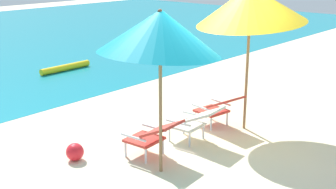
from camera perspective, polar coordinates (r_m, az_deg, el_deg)
The scene contains 8 objects.
ground_plane at distance 10.57m, azimuth -14.17°, elevation -0.23°, with size 40.00×40.00×0.00m, color beige.
swim_buoy at distance 12.92m, azimuth -13.09°, elevation 3.42°, with size 0.18×0.18×1.60m, color yellow.
lounge_chair_left at distance 6.98m, azimuth -2.00°, elevation -5.19°, with size 0.61×0.92×0.68m.
lounge_chair_center at distance 7.59m, azimuth 3.52°, elevation -3.35°, with size 0.61×0.92×0.68m.
lounge_chair_right at distance 8.31m, azimuth 6.51°, elevation -1.60°, with size 0.65×0.94×0.68m.
beach_umbrella_left at distance 6.08m, azimuth -1.02°, elevation 8.07°, with size 1.99×1.96×2.47m.
beach_umbrella_right at distance 7.93m, azimuth 10.60°, elevation 11.31°, with size 2.48×2.44×2.71m.
beach_ball at distance 7.16m, azimuth -11.92°, elevation -7.25°, with size 0.28×0.28×0.28m, color red.
Camera 1 is at (-5.59, -4.43, 3.05)m, focal length 47.24 mm.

